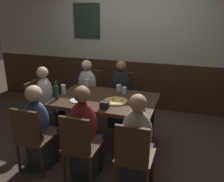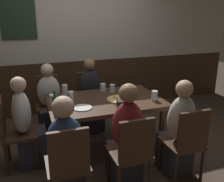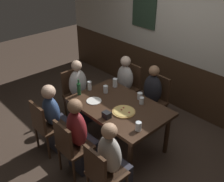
{
  "view_description": "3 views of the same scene",
  "coord_description": "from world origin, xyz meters",
  "px_view_note": "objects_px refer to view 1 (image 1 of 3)",
  "views": [
    {
      "loc": [
        1.13,
        -3.11,
        2.0
      ],
      "look_at": [
        0.06,
        0.11,
        0.82
      ],
      "focal_mm": 39.4,
      "sensor_mm": 36.0,
      "label": 1
    },
    {
      "loc": [
        -0.91,
        -2.93,
        1.84
      ],
      "look_at": [
        0.12,
        0.06,
        0.83
      ],
      "focal_mm": 40.47,
      "sensor_mm": 36.0,
      "label": 2
    },
    {
      "loc": [
        2.36,
        -2.34,
        2.9
      ],
      "look_at": [
        -0.19,
        0.03,
        0.89
      ],
      "focal_mm": 42.82,
      "sensor_mm": 36.0,
      "label": 3
    }
  ],
  "objects_px": {
    "highball_clear": "(86,84)",
    "person_mid_far": "(120,99)",
    "person_mid_near": "(85,138)",
    "chair_left_far": "(90,91)",
    "beer_bottle_green": "(56,92)",
    "person_right_near": "(137,148)",
    "tumbler_water": "(124,91)",
    "chair_mid_near": "(80,145)",
    "chair_left_near": "(32,136)",
    "beer_glass_tall": "(119,89)",
    "chair_mid_far": "(123,94)",
    "person_left_near": "(40,132)",
    "beer_glass_half": "(64,90)",
    "chair_right_near": "(134,155)",
    "person_head_west": "(48,107)",
    "pizza": "(116,101)",
    "pint_glass_pale": "(143,106)",
    "dining_table": "(106,104)",
    "person_left_far": "(86,95)",
    "plate_white_large": "(78,100)",
    "chair_head_west": "(39,105)",
    "condiment_caddy": "(104,105)",
    "tumbler_short": "(82,90)"
  },
  "relations": [
    {
      "from": "pizza",
      "to": "beer_bottle_green",
      "type": "height_order",
      "value": "beer_bottle_green"
    },
    {
      "from": "person_right_near",
      "to": "beer_glass_half",
      "type": "distance_m",
      "value": 1.52
    },
    {
      "from": "highball_clear",
      "to": "beer_glass_tall",
      "type": "bearing_deg",
      "value": 0.88
    },
    {
      "from": "person_mid_near",
      "to": "beer_bottle_green",
      "type": "relative_size",
      "value": 4.39
    },
    {
      "from": "chair_left_far",
      "to": "beer_bottle_green",
      "type": "bearing_deg",
      "value": -90.94
    },
    {
      "from": "highball_clear",
      "to": "condiment_caddy",
      "type": "distance_m",
      "value": 0.89
    },
    {
      "from": "plate_white_large",
      "to": "tumbler_short",
      "type": "bearing_deg",
      "value": 103.94
    },
    {
      "from": "person_head_west",
      "to": "beer_glass_half",
      "type": "bearing_deg",
      "value": -4.14
    },
    {
      "from": "chair_head_west",
      "to": "person_mid_near",
      "type": "xyz_separation_m",
      "value": [
        1.14,
        -0.73,
        -0.0
      ]
    },
    {
      "from": "person_right_near",
      "to": "plate_white_large",
      "type": "relative_size",
      "value": 5.0
    },
    {
      "from": "chair_mid_far",
      "to": "person_head_west",
      "type": "xyz_separation_m",
      "value": [
        -0.98,
        -0.89,
        -0.02
      ]
    },
    {
      "from": "dining_table",
      "to": "beer_glass_half",
      "type": "height_order",
      "value": "beer_glass_half"
    },
    {
      "from": "chair_mid_far",
      "to": "person_mid_near",
      "type": "distance_m",
      "value": 1.62
    },
    {
      "from": "pint_glass_pale",
      "to": "person_right_near",
      "type": "bearing_deg",
      "value": -84.62
    },
    {
      "from": "person_left_near",
      "to": "beer_bottle_green",
      "type": "height_order",
      "value": "person_left_near"
    },
    {
      "from": "dining_table",
      "to": "tumbler_water",
      "type": "xyz_separation_m",
      "value": [
        0.2,
        0.28,
        0.13
      ]
    },
    {
      "from": "chair_mid_near",
      "to": "beer_bottle_green",
      "type": "relative_size",
      "value": 3.31
    },
    {
      "from": "chair_right_near",
      "to": "highball_clear",
      "type": "distance_m",
      "value": 1.68
    },
    {
      "from": "beer_bottle_green",
      "to": "condiment_caddy",
      "type": "distance_m",
      "value": 0.77
    },
    {
      "from": "chair_mid_near",
      "to": "condiment_caddy",
      "type": "distance_m",
      "value": 0.63
    },
    {
      "from": "highball_clear",
      "to": "person_left_far",
      "type": "bearing_deg",
      "value": 115.58
    },
    {
      "from": "beer_glass_tall",
      "to": "person_left_near",
      "type": "bearing_deg",
      "value": -123.64
    },
    {
      "from": "chair_right_near",
      "to": "person_left_far",
      "type": "height_order",
      "value": "person_left_far"
    },
    {
      "from": "beer_glass_half",
      "to": "pizza",
      "type": "bearing_deg",
      "value": -3.73
    },
    {
      "from": "chair_left_near",
      "to": "person_mid_near",
      "type": "height_order",
      "value": "person_mid_near"
    },
    {
      "from": "dining_table",
      "to": "chair_left_far",
      "type": "distance_m",
      "value": 1.11
    },
    {
      "from": "chair_left_far",
      "to": "person_left_far",
      "type": "distance_m",
      "value": 0.17
    },
    {
      "from": "person_head_west",
      "to": "plate_white_large",
      "type": "xyz_separation_m",
      "value": [
        0.64,
        -0.2,
        0.27
      ]
    },
    {
      "from": "chair_left_far",
      "to": "plate_white_large",
      "type": "height_order",
      "value": "chair_left_far"
    },
    {
      "from": "chair_mid_far",
      "to": "condiment_caddy",
      "type": "height_order",
      "value": "chair_mid_far"
    },
    {
      "from": "tumbler_short",
      "to": "beer_bottle_green",
      "type": "distance_m",
      "value": 0.42
    },
    {
      "from": "chair_mid_near",
      "to": "dining_table",
      "type": "bearing_deg",
      "value": 90.0
    },
    {
      "from": "chair_mid_far",
      "to": "person_head_west",
      "type": "distance_m",
      "value": 1.32
    },
    {
      "from": "beer_glass_half",
      "to": "condiment_caddy",
      "type": "distance_m",
      "value": 0.83
    },
    {
      "from": "chair_mid_near",
      "to": "person_right_near",
      "type": "relative_size",
      "value": 0.77
    },
    {
      "from": "highball_clear",
      "to": "person_mid_far",
      "type": "bearing_deg",
      "value": 39.72
    },
    {
      "from": "highball_clear",
      "to": "person_mid_near",
      "type": "bearing_deg",
      "value": -67.1
    },
    {
      "from": "beer_glass_half",
      "to": "beer_bottle_green",
      "type": "distance_m",
      "value": 0.22
    },
    {
      "from": "beer_bottle_green",
      "to": "chair_right_near",
      "type": "bearing_deg",
      "value": -26.73
    },
    {
      "from": "chair_head_west",
      "to": "highball_clear",
      "type": "bearing_deg",
      "value": 27.12
    },
    {
      "from": "highball_clear",
      "to": "plate_white_large",
      "type": "distance_m",
      "value": 0.56
    },
    {
      "from": "chair_left_far",
      "to": "beer_glass_tall",
      "type": "height_order",
      "value": "chair_left_far"
    },
    {
      "from": "pizza",
      "to": "dining_table",
      "type": "bearing_deg",
      "value": 156.06
    },
    {
      "from": "person_left_near",
      "to": "person_mid_near",
      "type": "height_order",
      "value": "person_mid_near"
    },
    {
      "from": "chair_left_far",
      "to": "condiment_caddy",
      "type": "bearing_deg",
      "value": -58.93
    },
    {
      "from": "person_right_near",
      "to": "tumbler_water",
      "type": "height_order",
      "value": "person_right_near"
    },
    {
      "from": "beer_glass_tall",
      "to": "beer_glass_half",
      "type": "bearing_deg",
      "value": -153.04
    },
    {
      "from": "chair_left_near",
      "to": "beer_glass_tall",
      "type": "relative_size",
      "value": 8.25
    },
    {
      "from": "person_head_west",
      "to": "highball_clear",
      "type": "distance_m",
      "value": 0.71
    },
    {
      "from": "person_left_near",
      "to": "person_mid_near",
      "type": "distance_m",
      "value": 0.64
    }
  ]
}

